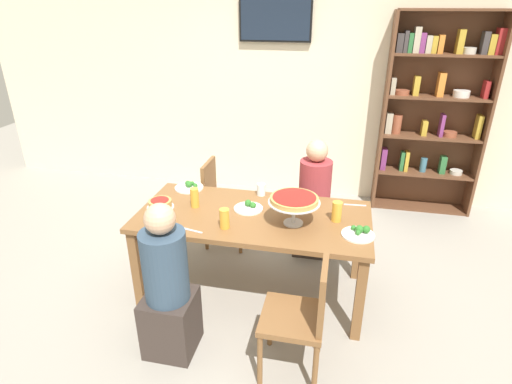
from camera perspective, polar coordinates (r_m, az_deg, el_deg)
The scene contains 21 objects.
ground_plane at distance 3.68m, azimuth -0.34°, elevation -13.34°, with size 12.00×12.00×0.00m, color gray.
rear_partition at distance 5.14m, azimuth 5.13°, elevation 14.91°, with size 8.00×0.12×2.80m, color beige.
dining_table at distance 3.32m, azimuth -0.37°, elevation -4.39°, with size 1.83×0.88×0.74m.
bookshelf at distance 5.05m, azimuth 23.24°, elevation 10.34°, with size 1.10×0.30×2.21m.
television at distance 5.01m, azimuth 2.69°, elevation 22.78°, with size 0.82×0.05×0.50m.
diner_far_right at distance 4.00m, azimuth 7.94°, elevation -1.94°, with size 0.34×0.34×1.15m.
diner_near_left at distance 2.93m, azimuth -12.06°, elevation -13.29°, with size 0.34×0.34×1.15m.
chair_near_right at distance 2.74m, azimuth 6.57°, elevation -16.17°, with size 0.40×0.40×0.87m.
chair_far_left at distance 4.13m, azimuth -4.95°, elevation -0.96°, with size 0.40×0.40×0.87m.
deep_dish_pizza_stand at distance 3.07m, azimuth 5.29°, elevation -1.25°, with size 0.39×0.39×0.22m.
personal_pizza_stand at distance 3.10m, azimuth -13.02°, elevation -2.09°, with size 0.20×0.20×0.23m.
salad_plate_near_diner at distance 3.77m, azimuth -9.17°, elevation 0.76°, with size 0.26×0.26×0.07m.
salad_plate_far_diner at distance 3.08m, azimuth 14.03°, elevation -5.47°, with size 0.24×0.24×0.07m.
salad_plate_spare at distance 3.35m, azimuth -0.94°, elevation -2.09°, with size 0.24×0.24×0.07m.
beer_glass_amber_tall at distance 3.40m, azimuth -8.45°, elevation -0.78°, with size 0.07×0.07×0.16m, color gold.
beer_glass_amber_short at distance 3.21m, azimuth 11.08°, elevation -2.66°, with size 0.08×0.08×0.16m, color gold.
beer_glass_amber_spare at distance 3.06m, azimuth -4.36°, elevation -3.67°, with size 0.07×0.07×0.15m, color gold.
water_glass_clear_near at distance 3.58m, azimuth 0.71°, elevation 0.36°, with size 0.07×0.07×0.10m, color white.
cutlery_fork_near at distance 3.52m, azimuth 13.49°, elevation -1.75°, with size 0.18×0.02×0.01m, color silver.
cutlery_knife_near at distance 3.09m, azimuth -8.86°, elevation -5.24°, with size 0.18×0.02×0.01m, color silver.
cutlery_fork_far at distance 3.47m, azimuth 5.05°, elevation -1.45°, with size 0.18×0.02×0.01m, color silver.
Camera 1 is at (0.63, -2.83, 2.27)m, focal length 29.02 mm.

